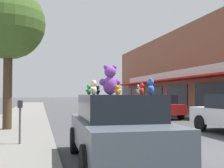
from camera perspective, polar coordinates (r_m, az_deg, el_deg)
ground_plane at (r=8.11m, az=21.74°, el=-13.23°), size 260.00×260.00×0.00m
plush_art_car at (r=6.60m, az=1.18°, el=-8.68°), size 2.12×4.29×1.58m
teddy_bear_giant at (r=6.75m, az=-0.39°, el=0.77°), size 0.53×0.33×0.72m
teddy_bear_red at (r=5.99m, az=6.02°, el=-1.00°), size 0.15×0.19×0.26m
teddy_bear_black at (r=7.08m, az=-2.91°, el=-1.28°), size 0.13×0.17×0.23m
teddy_bear_cream at (r=6.04m, az=-3.73°, el=-0.75°), size 0.20×0.23×0.32m
teddy_bear_green at (r=6.99m, az=-4.72°, el=-1.14°), size 0.20×0.15×0.26m
teddy_bear_orange at (r=6.39m, az=1.08°, el=-1.23°), size 0.16×0.10×0.22m
teddy_bear_brown at (r=6.81m, az=-3.76°, el=-0.90°), size 0.17×0.24×0.31m
teddy_bear_yellow at (r=7.54m, az=1.24°, el=-1.19°), size 0.19×0.17×0.27m
teddy_bear_blue at (r=6.27m, az=7.87°, el=-0.57°), size 0.22×0.27×0.36m
teddy_bear_white at (r=6.25m, az=5.58°, el=-1.18°), size 0.17×0.13×0.23m
parked_car_far_right at (r=18.81m, az=9.37°, el=-4.43°), size 2.10×4.12×1.52m
street_tree at (r=12.84m, az=-20.30°, el=11.39°), size 3.06×3.06×5.99m
parking_meter at (r=8.70m, az=-18.20°, el=-6.20°), size 0.14×0.10×1.27m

